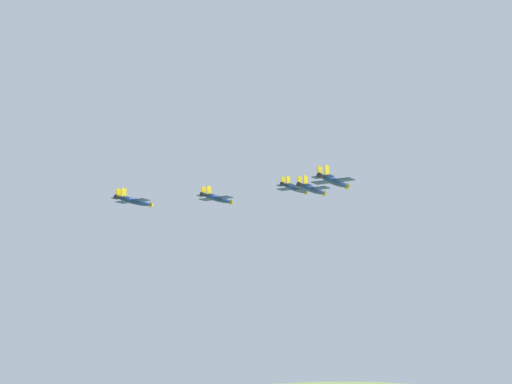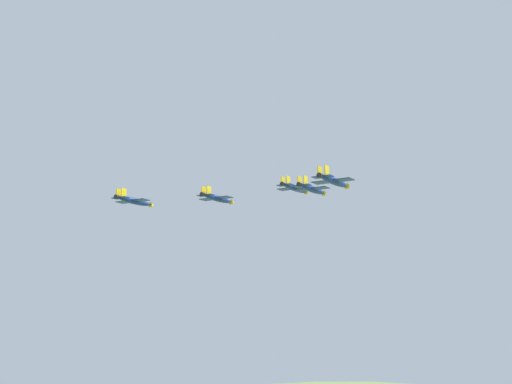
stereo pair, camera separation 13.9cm
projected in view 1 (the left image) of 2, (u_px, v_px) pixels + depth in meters
The scene contains 5 objects.
jet_lead at pixel (295, 188), 229.35m from camera, with size 16.35×10.59×3.53m.
jet_left_wingman at pixel (217, 198), 221.33m from camera, with size 16.41×10.66×3.55m.
jet_right_wingman at pixel (312, 189), 204.80m from camera, with size 16.14×10.49×3.50m.
jet_left_outer at pixel (134, 201), 213.77m from camera, with size 16.38×10.66×3.55m.
jet_right_outer at pixel (334, 181), 180.68m from camera, with size 16.40×10.64×3.55m.
Camera 1 is at (-176.18, -141.83, 54.94)m, focal length 53.00 mm.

